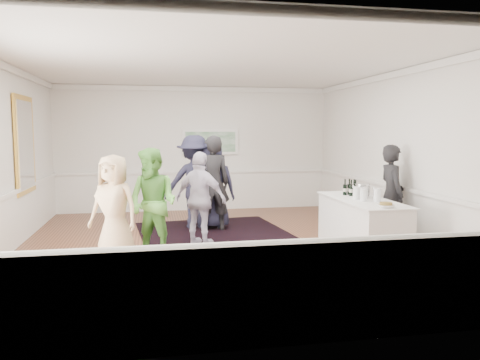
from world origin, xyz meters
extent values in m
plane|color=brown|center=(0.00, 0.00, 0.00)|extent=(8.00, 8.00, 0.00)
cube|color=white|center=(0.00, 0.00, 3.20)|extent=(7.00, 8.00, 0.02)
cube|color=white|center=(-3.50, 0.00, 1.60)|extent=(0.02, 8.00, 3.20)
cube|color=white|center=(3.50, 0.00, 1.60)|extent=(0.02, 8.00, 3.20)
cube|color=white|center=(0.00, 4.00, 1.60)|extent=(7.00, 0.02, 3.20)
cube|color=white|center=(0.00, -4.00, 1.60)|extent=(7.00, 0.02, 3.20)
cube|color=#F4BD47|center=(-3.46, 1.30, 1.80)|extent=(0.04, 1.25, 1.85)
cube|color=white|center=(-3.43, 1.30, 1.80)|extent=(0.01, 1.05, 1.65)
cube|color=white|center=(0.40, 3.95, 1.78)|extent=(1.44, 0.05, 0.66)
cube|color=#2A703A|center=(0.40, 3.92, 1.78)|extent=(1.30, 0.01, 0.52)
cube|color=black|center=(0.16, 0.64, 0.01)|extent=(3.29, 4.09, 0.02)
cube|color=white|center=(2.46, -0.69, 0.44)|extent=(0.78, 2.14, 0.88)
cube|color=white|center=(2.46, -0.69, 0.88)|extent=(0.84, 2.20, 0.02)
imported|color=black|center=(3.20, -0.34, 0.91)|extent=(0.48, 0.69, 1.82)
imported|color=tan|center=(-1.70, -0.62, 0.85)|extent=(0.99, 0.87, 1.70)
imported|color=#61B247|center=(-1.09, -0.53, 0.90)|extent=(1.10, 1.06, 1.79)
imported|color=silver|center=(-0.25, 0.09, 0.85)|extent=(1.05, 0.92, 1.70)
imported|color=#1C1C2F|center=(-0.22, 1.70, 0.99)|extent=(1.29, 0.77, 1.97)
imported|color=black|center=(0.12, 1.36, 0.99)|extent=(0.75, 0.52, 1.97)
imported|color=#1C1C2F|center=(0.16, 1.59, 0.93)|extent=(1.00, 0.74, 1.86)
cylinder|color=#80AB3D|center=(2.38, -0.91, 1.01)|extent=(0.12, 0.12, 0.24)
cylinder|color=#D23D53|center=(2.56, -1.03, 1.01)|extent=(0.12, 0.12, 0.24)
cylinder|color=#6AA93C|center=(2.35, -0.70, 1.01)|extent=(0.12, 0.12, 0.24)
cylinder|color=silver|center=(2.53, -0.55, 1.01)|extent=(0.26, 0.26, 0.25)
imported|color=white|center=(2.42, -1.59, 0.92)|extent=(0.25, 0.25, 0.06)
cylinder|color=olive|center=(2.42, -1.59, 0.95)|extent=(0.19, 0.19, 0.04)
camera|label=1|loc=(-1.08, -8.14, 2.06)|focal=35.00mm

